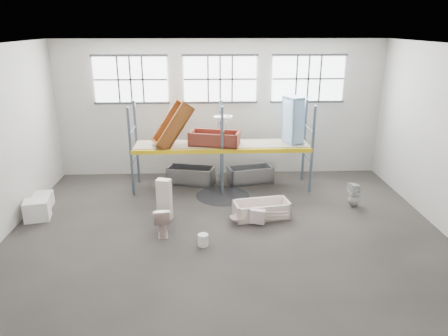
{
  "coord_description": "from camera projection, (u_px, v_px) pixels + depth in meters",
  "views": [
    {
      "loc": [
        -0.48,
        -10.26,
        5.48
      ],
      "look_at": [
        0.0,
        1.5,
        1.4
      ],
      "focal_mm": 33.41,
      "sensor_mm": 36.0,
      "label": 1
    }
  ],
  "objects": [
    {
      "name": "carton_near",
      "position": [
        37.0,
        210.0,
        12.27
      ],
      "size": [
        0.81,
        0.73,
        0.6
      ],
      "primitive_type": "cube",
      "rotation": [
        0.0,
        0.0,
        0.21
      ],
      "color": "white",
      "rests_on": "floor"
    },
    {
      "name": "steel_tub_right",
      "position": [
        250.0,
        174.0,
        15.18
      ],
      "size": [
        1.69,
        1.05,
        0.58
      ],
      "primitive_type": null,
      "rotation": [
        0.0,
        0.0,
        0.21
      ],
      "color": "#B6B7BE",
      "rests_on": "floor"
    },
    {
      "name": "floor",
      "position": [
        226.0,
        235.0,
        11.52
      ],
      "size": [
        12.0,
        10.0,
        0.1
      ],
      "primitive_type": "cube",
      "color": "#4C4640",
      "rests_on": "ground"
    },
    {
      "name": "toilet_white",
      "position": [
        354.0,
        195.0,
        13.1
      ],
      "size": [
        0.45,
        0.44,
        0.79
      ],
      "primitive_type": "imported",
      "rotation": [
        0.0,
        0.0,
        -1.29
      ],
      "color": "silver",
      "rests_on": "floor"
    },
    {
      "name": "shelf_deck",
      "position": [
        222.0,
        144.0,
        14.29
      ],
      "size": [
        5.9,
        1.1,
        0.03
      ],
      "primitive_type": "cube",
      "color": "gray",
      "rests_on": "floor"
    },
    {
      "name": "carton_far",
      "position": [
        44.0,
        200.0,
        13.17
      ],
      "size": [
        0.59,
        0.59,
        0.45
      ],
      "primitive_type": "cube",
      "rotation": [
        0.0,
        0.0,
        0.11
      ],
      "color": "silver",
      "rests_on": "floor"
    },
    {
      "name": "rack_beam_front",
      "position": [
        222.0,
        151.0,
        13.75
      ],
      "size": [
        6.0,
        0.1,
        0.14
      ],
      "primitive_type": "cube",
      "color": "yellow",
      "rests_on": "floor"
    },
    {
      "name": "window_mid",
      "position": [
        220.0,
        79.0,
        14.99
      ],
      "size": [
        2.6,
        0.04,
        1.6
      ],
      "primitive_type": "cube",
      "color": "white",
      "rests_on": "wall_back"
    },
    {
      "name": "rust_tub_flat",
      "position": [
        214.0,
        138.0,
        14.07
      ],
      "size": [
        1.8,
        1.14,
        0.47
      ],
      "primitive_type": null,
      "rotation": [
        0.0,
        0.0,
        -0.23
      ],
      "color": "maroon",
      "rests_on": "shelf_deck"
    },
    {
      "name": "rack_upright_la",
      "position": [
        131.0,
        152.0,
        13.64
      ],
      "size": [
        0.08,
        0.08,
        3.0
      ],
      "primitive_type": "cube",
      "color": "slate",
      "rests_on": "floor"
    },
    {
      "name": "sink_on_shelf",
      "position": [
        223.0,
        131.0,
        13.94
      ],
      "size": [
        0.71,
        0.61,
        0.55
      ],
      "primitive_type": "imported",
      "rotation": [
        0.0,
        0.0,
        0.25
      ],
      "color": "white",
      "rests_on": "rust_tub_flat"
    },
    {
      "name": "bathtub_beige",
      "position": [
        262.0,
        209.0,
        12.43
      ],
      "size": [
        1.75,
        1.05,
        0.48
      ],
      "primitive_type": null,
      "rotation": [
        0.0,
        0.0,
        0.17
      ],
      "color": "#F9E2D2",
      "rests_on": "floor"
    },
    {
      "name": "rack_beam_back",
      "position": [
        221.0,
        142.0,
        14.88
      ],
      "size": [
        6.0,
        0.1,
        0.14
      ],
      "primitive_type": "cube",
      "color": "yellow",
      "rests_on": "floor"
    },
    {
      "name": "toilet_beige",
      "position": [
        162.0,
        220.0,
        11.39
      ],
      "size": [
        0.55,
        0.85,
        0.82
      ],
      "primitive_type": "imported",
      "rotation": [
        0.0,
        0.0,
        3.26
      ],
      "color": "beige",
      "rests_on": "floor"
    },
    {
      "name": "rack_upright_mb",
      "position": [
        221.0,
        142.0,
        14.88
      ],
      "size": [
        0.08,
        0.08,
        3.0
      ],
      "primitive_type": "cube",
      "color": "slate",
      "rests_on": "floor"
    },
    {
      "name": "rack_upright_ma",
      "position": [
        222.0,
        151.0,
        13.75
      ],
      "size": [
        0.08,
        0.08,
        3.0
      ],
      "primitive_type": "cube",
      "color": "slate",
      "rests_on": "floor"
    },
    {
      "name": "sink_in_tub",
      "position": [
        237.0,
        219.0,
        12.02
      ],
      "size": [
        0.56,
        0.56,
        0.15
      ],
      "primitive_type": "imported",
      "rotation": [
        0.0,
        0.0,
        -0.39
      ],
      "color": "beige",
      "rests_on": "bathtub_beige"
    },
    {
      "name": "window_right",
      "position": [
        308.0,
        79.0,
        15.11
      ],
      "size": [
        2.6,
        0.04,
        1.6
      ],
      "primitive_type": "cube",
      "color": "white",
      "rests_on": "wall_back"
    },
    {
      "name": "wet_patch",
      "position": [
        223.0,
        195.0,
        14.05
      ],
      "size": [
        1.8,
        1.8,
        0.0
      ],
      "primitive_type": "cylinder",
      "color": "black",
      "rests_on": "floor"
    },
    {
      "name": "steel_tub_left",
      "position": [
        191.0,
        175.0,
        15.07
      ],
      "size": [
        1.78,
        1.14,
        0.6
      ],
      "primitive_type": null,
      "rotation": [
        0.0,
        0.0,
        -0.24
      ],
      "color": "#97999E",
      "rests_on": "floor"
    },
    {
      "name": "wall_front",
      "position": [
        243.0,
        246.0,
        5.92
      ],
      "size": [
        12.0,
        0.1,
        5.0
      ],
      "primitive_type": "cube",
      "color": "beige",
      "rests_on": "ground"
    },
    {
      "name": "bucket",
      "position": [
        203.0,
        240.0,
        10.83
      ],
      "size": [
        0.29,
        0.29,
        0.32
      ],
      "primitive_type": "cylinder",
      "rotation": [
        0.0,
        0.0,
        0.07
      ],
      "color": "white",
      "rests_on": "floor"
    },
    {
      "name": "window_left",
      "position": [
        131.0,
        80.0,
        14.87
      ],
      "size": [
        2.6,
        0.04,
        1.6
      ],
      "primitive_type": "cube",
      "color": "white",
      "rests_on": "wall_back"
    },
    {
      "name": "wall_back",
      "position": [
        220.0,
        109.0,
        15.45
      ],
      "size": [
        12.0,
        0.1,
        5.0
      ],
      "primitive_type": "cube",
      "color": "beige",
      "rests_on": "ground"
    },
    {
      "name": "rack_upright_ra",
      "position": [
        312.0,
        150.0,
        13.87
      ],
      "size": [
        0.08,
        0.08,
        3.0
      ],
      "primitive_type": "cube",
      "color": "slate",
      "rests_on": "floor"
    },
    {
      "name": "rack_upright_rb",
      "position": [
        304.0,
        141.0,
        15.0
      ],
      "size": [
        0.08,
        0.08,
        3.0
      ],
      "primitive_type": "cube",
      "color": "slate",
      "rests_on": "floor"
    },
    {
      "name": "blue_tub_upright",
      "position": [
        293.0,
        120.0,
        14.14
      ],
      "size": [
        0.72,
        0.87,
        1.6
      ],
      "primitive_type": null,
      "rotation": [
        0.0,
        1.54,
        0.35
      ],
      "color": "#96C4EB",
      "rests_on": "shelf_deck"
    },
    {
      "name": "ceiling",
      "position": [
        227.0,
        43.0,
        9.85
      ],
      "size": [
        12.0,
        10.0,
        0.1
      ],
      "primitive_type": "cube",
      "color": "silver",
      "rests_on": "ground"
    },
    {
      "name": "cistern_spare",
      "position": [
        258.0,
        216.0,
        11.89
      ],
      "size": [
        0.47,
        0.33,
        0.41
      ],
      "primitive_type": "cube",
      "rotation": [
        0.0,
        0.0,
        -0.33
      ],
      "color": "beige",
      "rests_on": "bathtub_beige"
    },
    {
      "name": "rust_tub_tilted",
      "position": [
        173.0,
        125.0,
        13.89
      ],
      "size": [
        1.55,
        1.17,
        1.67
      ],
      "primitive_type": null,
      "rotation": [
        0.0,
        -0.96,
        0.31
      ],
      "color": "#954F10",
      "rests_on": "shelf_deck"
    },
    {
      "name": "cistern_tall",
      "position": [
        164.0,
        199.0,
        12.17
      ],
      "size": [
        0.46,
        0.36,
        1.25
      ],
      "primitive_type": "cube",
      "rotation": [
        0.0,
        0.0,
        -0.26
      ],
      "color": "#F1DEC5",
      "rests_on": "floor"
    },
    {
      "name": "rack_upright_lb",
      "position": [
        137.0,
        143.0,
        14.77
      ],
      "size": [
        0.08,
        0.08,
        3.0
      ],
      "primitive_type": "cube",
      "color": "slate",
      "rests_on": "floor"
    }
  ]
}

